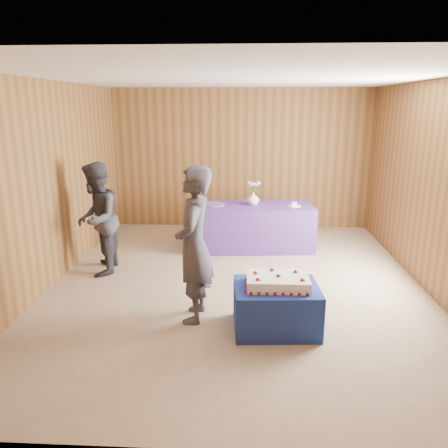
# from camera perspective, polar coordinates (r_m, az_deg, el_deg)

# --- Properties ---
(ground) EXTENTS (6.00, 6.00, 0.00)m
(ground) POSITION_cam_1_polar(r_m,az_deg,el_deg) (6.05, 1.67, -7.85)
(ground) COLOR #9D896C
(ground) RESTS_ON ground
(room_shell) EXTENTS (5.04, 6.04, 2.72)m
(room_shell) POSITION_cam_1_polar(r_m,az_deg,el_deg) (5.59, 1.81, 9.39)
(room_shell) COLOR brown
(room_shell) RESTS_ON ground
(cake_table) EXTENTS (0.95, 0.76, 0.50)m
(cake_table) POSITION_cam_1_polar(r_m,az_deg,el_deg) (4.86, 6.80, -10.77)
(cake_table) COLOR navy
(cake_table) RESTS_ON ground
(serving_table) EXTENTS (2.07, 1.06, 0.75)m
(serving_table) POSITION_cam_1_polar(r_m,az_deg,el_deg) (7.46, 3.77, -0.32)
(serving_table) COLOR #523084
(serving_table) RESTS_ON ground
(sheet_cake) EXTENTS (0.70, 0.48, 0.16)m
(sheet_cake) POSITION_cam_1_polar(r_m,az_deg,el_deg) (4.72, 7.02, -7.45)
(sheet_cake) COLOR white
(sheet_cake) RESTS_ON cake_table
(vase) EXTENTS (0.21, 0.21, 0.21)m
(vase) POSITION_cam_1_polar(r_m,az_deg,el_deg) (7.37, 3.84, 3.34)
(vase) COLOR white
(vase) RESTS_ON serving_table
(flower_spray) EXTENTS (0.23, 0.23, 0.18)m
(flower_spray) POSITION_cam_1_polar(r_m,az_deg,el_deg) (7.32, 3.88, 5.29)
(flower_spray) COLOR #2B6126
(flower_spray) RESTS_ON vase
(platter) EXTENTS (0.44, 0.44, 0.02)m
(platter) POSITION_cam_1_polar(r_m,az_deg,el_deg) (7.36, -1.35, 2.59)
(platter) COLOR #674C99
(platter) RESTS_ON serving_table
(plate) EXTENTS (0.25, 0.25, 0.01)m
(plate) POSITION_cam_1_polar(r_m,az_deg,el_deg) (7.35, 9.19, 2.34)
(plate) COLOR white
(plate) RESTS_ON serving_table
(cake_slice) EXTENTS (0.08, 0.07, 0.09)m
(cake_slice) POSITION_cam_1_polar(r_m,az_deg,el_deg) (7.34, 9.20, 2.66)
(cake_slice) COLOR white
(cake_slice) RESTS_ON plate
(knife) EXTENTS (0.26, 0.07, 0.00)m
(knife) POSITION_cam_1_polar(r_m,az_deg,el_deg) (7.17, 9.55, 1.98)
(knife) COLOR #B1B1B6
(knife) RESTS_ON serving_table
(guest_left) EXTENTS (0.44, 0.65, 1.76)m
(guest_left) POSITION_cam_1_polar(r_m,az_deg,el_deg) (4.84, -3.94, -2.76)
(guest_left) COLOR #393842
(guest_left) RESTS_ON ground
(guest_right) EXTENTS (0.71, 0.86, 1.62)m
(guest_right) POSITION_cam_1_polar(r_m,az_deg,el_deg) (6.45, -16.23, 0.61)
(guest_right) COLOR #303039
(guest_right) RESTS_ON ground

